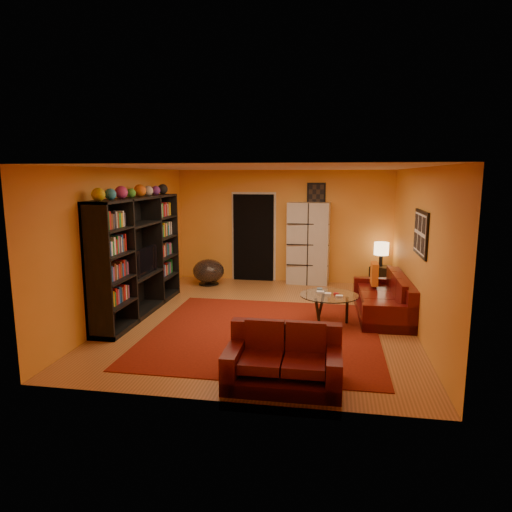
% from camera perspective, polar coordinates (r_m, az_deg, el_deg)
% --- Properties ---
extents(floor, '(6.00, 6.00, 0.00)m').
position_cam_1_polar(floor, '(8.05, 1.00, -7.87)').
color(floor, '#975C2E').
rests_on(floor, ground).
extents(ceiling, '(6.00, 6.00, 0.00)m').
position_cam_1_polar(ceiling, '(7.66, 1.06, 10.98)').
color(ceiling, white).
rests_on(ceiling, wall_back).
extents(wall_back, '(6.00, 0.00, 6.00)m').
position_cam_1_polar(wall_back, '(10.70, 3.43, 3.73)').
color(wall_back, orange).
rests_on(wall_back, floor).
extents(wall_front, '(6.00, 0.00, 6.00)m').
position_cam_1_polar(wall_front, '(4.86, -4.26, -4.00)').
color(wall_front, orange).
rests_on(wall_front, floor).
extents(wall_left, '(0.00, 6.00, 6.00)m').
position_cam_1_polar(wall_left, '(8.48, -15.92, 1.70)').
color(wall_left, orange).
rests_on(wall_left, floor).
extents(wall_right, '(0.00, 6.00, 6.00)m').
position_cam_1_polar(wall_right, '(7.78, 19.55, 0.78)').
color(wall_right, orange).
rests_on(wall_right, floor).
extents(rug, '(3.60, 3.60, 0.01)m').
position_cam_1_polar(rug, '(7.38, 0.96, -9.51)').
color(rug, '#60140A').
rests_on(rug, floor).
extents(doorway, '(0.95, 0.10, 2.04)m').
position_cam_1_polar(doorway, '(10.79, -0.31, 2.30)').
color(doorway, black).
rests_on(doorway, floor).
extents(wall_art_right, '(0.03, 1.00, 0.70)m').
position_cam_1_polar(wall_art_right, '(7.45, 19.92, 2.69)').
color(wall_art_right, black).
rests_on(wall_art_right, wall_right).
extents(wall_art_back, '(0.42, 0.03, 0.52)m').
position_cam_1_polar(wall_art_back, '(10.57, 7.54, 7.66)').
color(wall_art_back, black).
rests_on(wall_art_back, wall_back).
extents(entertainment_unit, '(0.45, 3.00, 2.10)m').
position_cam_1_polar(entertainment_unit, '(8.43, -14.46, -0.01)').
color(entertainment_unit, black).
rests_on(entertainment_unit, floor).
extents(tv, '(0.85, 0.11, 0.49)m').
position_cam_1_polar(tv, '(8.44, -14.08, -0.57)').
color(tv, black).
rests_on(tv, entertainment_unit).
extents(sofa, '(0.92, 2.13, 0.85)m').
position_cam_1_polar(sofa, '(8.51, 16.05, -5.25)').
color(sofa, '#47090A').
rests_on(sofa, rug).
extents(loveseat, '(1.37, 0.83, 0.85)m').
position_cam_1_polar(loveseat, '(5.62, 3.50, -12.88)').
color(loveseat, '#47090A').
rests_on(loveseat, rug).
extents(throw_pillow, '(0.12, 0.42, 0.42)m').
position_cam_1_polar(throw_pillow, '(8.97, 14.58, -2.15)').
color(throw_pillow, orange).
rests_on(throw_pillow, sofa).
extents(coffee_table, '(0.98, 0.98, 0.49)m').
position_cam_1_polar(coffee_table, '(7.80, 9.12, -5.16)').
color(coffee_table, silver).
rests_on(coffee_table, floor).
extents(storage_cabinet, '(0.96, 0.48, 1.87)m').
position_cam_1_polar(storage_cabinet, '(10.50, 6.53, 1.56)').
color(storage_cabinet, beige).
rests_on(storage_cabinet, floor).
extents(bowl_chair, '(0.71, 0.71, 0.58)m').
position_cam_1_polar(bowl_chair, '(10.49, -5.96, -1.91)').
color(bowl_chair, black).
rests_on(bowl_chair, floor).
extents(side_table, '(0.51, 0.51, 0.50)m').
position_cam_1_polar(side_table, '(10.48, 15.24, -2.57)').
color(side_table, black).
rests_on(side_table, floor).
extents(table_lamp, '(0.32, 0.32, 0.53)m').
position_cam_1_polar(table_lamp, '(10.36, 15.40, 0.82)').
color(table_lamp, black).
rests_on(table_lamp, side_table).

